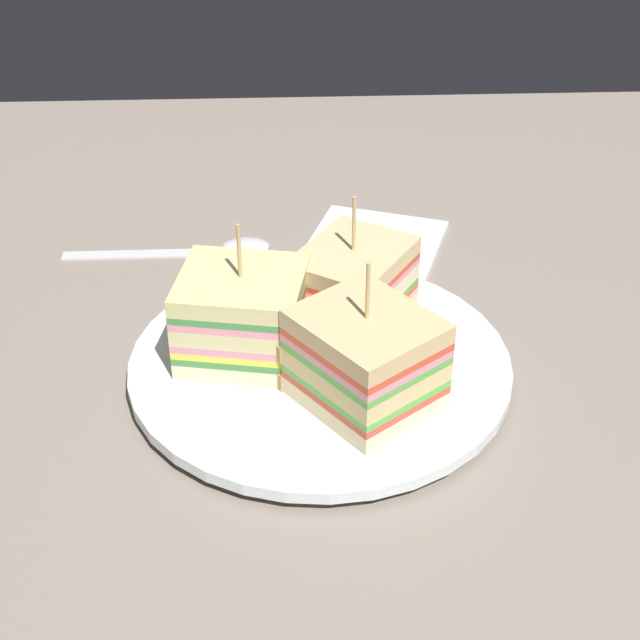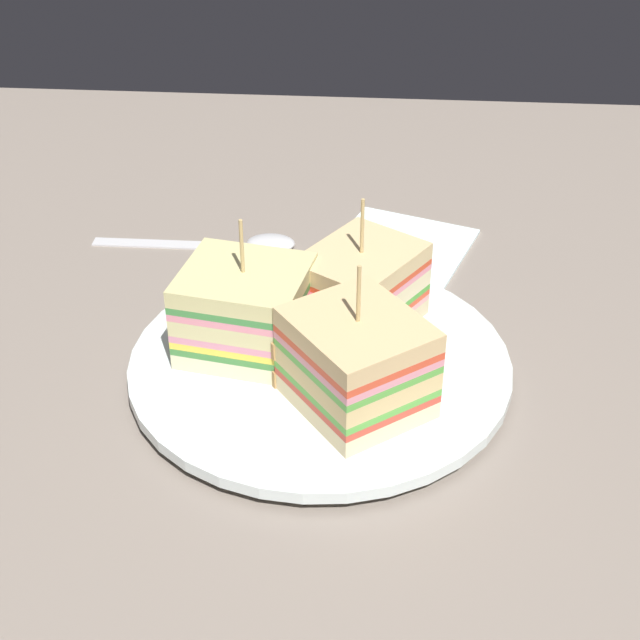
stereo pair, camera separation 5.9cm
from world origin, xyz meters
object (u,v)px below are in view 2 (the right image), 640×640
sandwich_wedge_0 (360,289)px  chip_pile (327,343)px  sandwich_wedge_1 (246,311)px  plate (320,366)px  sandwich_wedge_2 (356,362)px  napkin (399,248)px  spoon (244,243)px

sandwich_wedge_0 → chip_pile: size_ratio=1.40×
sandwich_wedge_1 → chip_pile: (0.17, 5.20, -2.11)cm
plate → sandwich_wedge_0: bearing=151.4°
sandwich_wedge_2 → napkin: sandwich_wedge_2 is taller
sandwich_wedge_1 → chip_pile: sandwich_wedge_1 is taller
sandwich_wedge_1 → napkin: 19.09cm
plate → sandwich_wedge_0: 5.89cm
sandwich_wedge_1 → sandwich_wedge_2: 8.89cm
sandwich_wedge_2 → spoon: bearing=-11.9°
sandwich_wedge_0 → chip_pile: bearing=4.5°
sandwich_wedge_1 → napkin: sandwich_wedge_1 is taller
sandwich_wedge_2 → spoon: size_ratio=0.63×
sandwich_wedge_1 → chip_pile: bearing=8.5°
spoon → napkin: (-0.39, 12.29, -0.15)cm
plate → chip_pile: size_ratio=3.49×
spoon → sandwich_wedge_2: bearing=-64.8°
sandwich_wedge_2 → napkin: size_ratio=0.91×
sandwich_wedge_0 → spoon: sandwich_wedge_0 is taller
plate → chip_pile: (-0.72, 0.39, 1.32)cm
sandwich_wedge_0 → sandwich_wedge_2: sandwich_wedge_2 is taller
plate → chip_pile: chip_pile is taller
chip_pile → spoon: bearing=-153.8°
plate → napkin: plate is taller
sandwich_wedge_2 → napkin: bearing=-44.1°
sandwich_wedge_2 → spoon: (-20.61, -9.76, -3.99)cm
plate → sandwich_wedge_1: (-0.90, -4.81, 3.43)cm
sandwich_wedge_1 → sandwich_wedge_2: bearing=-24.8°
sandwich_wedge_0 → spoon: size_ratio=0.60×
napkin → plate: bearing=-16.6°
spoon → napkin: size_ratio=1.45×
plate → sandwich_wedge_0: size_ratio=2.50×
plate → chip_pile: 1.56cm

